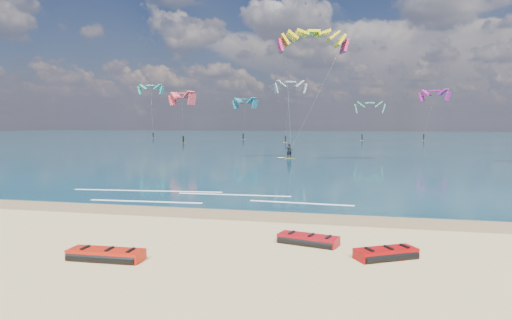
% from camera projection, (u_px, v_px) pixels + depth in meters
% --- Properties ---
extents(ground, '(320.00, 320.00, 0.00)m').
position_uv_depth(ground, '(301.00, 155.00, 56.50)').
color(ground, tan).
rests_on(ground, ground).
extents(wet_sand_strip, '(320.00, 2.40, 0.01)m').
position_uv_depth(wet_sand_strip, '(197.00, 213.00, 20.56)').
color(wet_sand_strip, brown).
rests_on(wet_sand_strip, ground).
extents(sea, '(320.00, 200.00, 0.04)m').
position_uv_depth(sea, '(332.00, 138.00, 118.67)').
color(sea, '#0B2F3D').
rests_on(sea, ground).
extents(packed_kite_left, '(2.47, 1.10, 0.37)m').
position_uv_depth(packed_kite_left, '(106.00, 260.00, 13.50)').
color(packed_kite_left, red).
rests_on(packed_kite_left, ground).
extents(packed_kite_mid, '(2.37, 1.53, 0.36)m').
position_uv_depth(packed_kite_mid, '(308.00, 244.00, 15.25)').
color(packed_kite_mid, '#A70B13').
rests_on(packed_kite_mid, ground).
extents(packed_kite_right, '(2.27, 1.90, 0.36)m').
position_uv_depth(packed_kite_right, '(386.00, 259.00, 13.63)').
color(packed_kite_right, '#A30707').
rests_on(packed_kite_right, ground).
extents(kitesurfer_main, '(9.12, 8.00, 14.18)m').
position_uv_depth(kitesurfer_main, '(301.00, 91.00, 47.52)').
color(kitesurfer_main, gold).
rests_on(kitesurfer_main, sea).
extents(shoreline_foam, '(16.56, 4.22, 0.01)m').
position_uv_depth(shoreline_foam, '(196.00, 196.00, 24.94)').
color(shoreline_foam, white).
rests_on(shoreline_foam, ground).
extents(distant_kites, '(85.55, 29.19, 13.40)m').
position_uv_depth(distant_kites, '(297.00, 116.00, 95.99)').
color(distant_kites, '#ED454A').
rests_on(distant_kites, ground).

